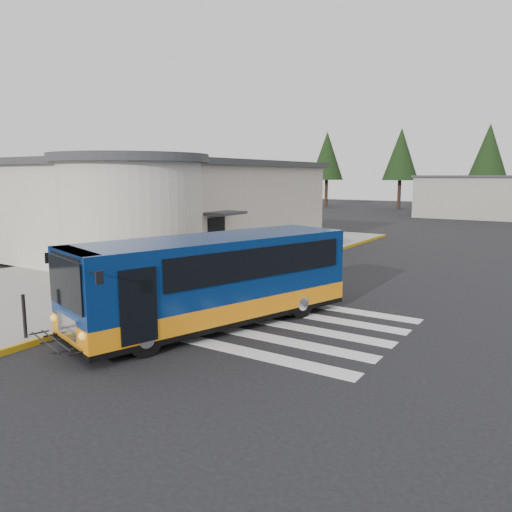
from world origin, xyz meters
The scene contains 9 objects.
ground centered at (0.00, 0.00, 0.00)m, with size 140.00×140.00×0.00m, color black.
sidewalk centered at (-9.00, 4.00, 0.07)m, with size 10.00×34.00×0.15m, color gray.
curb_strip centered at (-4.05, 4.00, 0.08)m, with size 0.12×34.00×0.16m, color #C69312.
station_building centered at (-10.84, 6.91, 2.57)m, with size 12.70×18.70×4.80m.
crosswalk centered at (-0.50, -0.80, 0.01)m, with size 8.00×5.35×0.01m.
transit_bus centered at (-1.35, -1.85, 1.20)m, with size 5.06×9.11×2.50m.
pedestrian_a centered at (-5.70, -1.20, 1.03)m, with size 0.64×0.42×1.76m, color black.
pedestrian_b centered at (-7.27, -2.20, 0.94)m, with size 0.77×0.60×1.58m, color black.
bollard centered at (-4.38, -5.67, 0.71)m, with size 0.09×0.09×1.11m, color black.
Camera 1 is at (7.02, -12.66, 4.18)m, focal length 35.00 mm.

